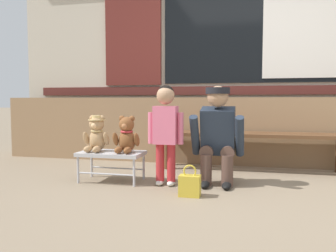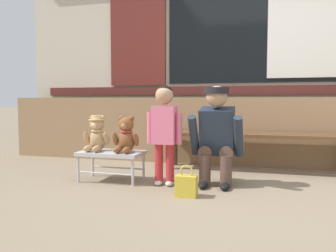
{
  "view_description": "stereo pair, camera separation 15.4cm",
  "coord_description": "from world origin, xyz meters",
  "px_view_note": "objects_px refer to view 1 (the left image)",
  "views": [
    {
      "loc": [
        0.03,
        -3.08,
        0.82
      ],
      "look_at": [
        -0.82,
        0.42,
        0.55
      ],
      "focal_mm": 37.5,
      "sensor_mm": 36.0,
      "label": 1
    },
    {
      "loc": [
        0.18,
        -3.04,
        0.82
      ],
      "look_at": [
        -0.82,
        0.42,
        0.55
      ],
      "focal_mm": 37.5,
      "sensor_mm": 36.0,
      "label": 2
    }
  ],
  "objects_px": {
    "wooden_bench_long": "(251,139)",
    "handbag_on_ground": "(190,185)",
    "small_display_bench": "(111,155)",
    "teddy_bear_plain": "(126,136)",
    "child_standing": "(166,124)",
    "teddy_bear_with_hat": "(96,134)",
    "adult_crouching": "(219,135)"
  },
  "relations": [
    {
      "from": "wooden_bench_long",
      "to": "handbag_on_ground",
      "type": "distance_m",
      "value": 1.38
    },
    {
      "from": "small_display_bench",
      "to": "handbag_on_ground",
      "type": "height_order",
      "value": "small_display_bench"
    },
    {
      "from": "teddy_bear_plain",
      "to": "child_standing",
      "type": "height_order",
      "value": "child_standing"
    },
    {
      "from": "teddy_bear_plain",
      "to": "handbag_on_ground",
      "type": "xyz_separation_m",
      "value": [
        0.7,
        -0.36,
        -0.37
      ]
    },
    {
      "from": "teddy_bear_plain",
      "to": "handbag_on_ground",
      "type": "relative_size",
      "value": 1.34
    },
    {
      "from": "handbag_on_ground",
      "to": "wooden_bench_long",
      "type": "bearing_deg",
      "value": 68.36
    },
    {
      "from": "teddy_bear_with_hat",
      "to": "teddy_bear_plain",
      "type": "height_order",
      "value": "same"
    },
    {
      "from": "wooden_bench_long",
      "to": "teddy_bear_plain",
      "type": "xyz_separation_m",
      "value": [
        -1.2,
        -0.89,
        0.09
      ]
    },
    {
      "from": "child_standing",
      "to": "teddy_bear_with_hat",
      "type": "bearing_deg",
      "value": 177.71
    },
    {
      "from": "teddy_bear_with_hat",
      "to": "handbag_on_ground",
      "type": "xyz_separation_m",
      "value": [
        1.02,
        -0.36,
        -0.38
      ]
    },
    {
      "from": "small_display_bench",
      "to": "child_standing",
      "type": "xyz_separation_m",
      "value": [
        0.57,
        -0.03,
        0.33
      ]
    },
    {
      "from": "teddy_bear_with_hat",
      "to": "adult_crouching",
      "type": "height_order",
      "value": "adult_crouching"
    },
    {
      "from": "small_display_bench",
      "to": "teddy_bear_with_hat",
      "type": "relative_size",
      "value": 1.76
    },
    {
      "from": "teddy_bear_with_hat",
      "to": "child_standing",
      "type": "relative_size",
      "value": 0.38
    },
    {
      "from": "wooden_bench_long",
      "to": "teddy_bear_plain",
      "type": "relative_size",
      "value": 5.78
    },
    {
      "from": "teddy_bear_with_hat",
      "to": "small_display_bench",
      "type": "bearing_deg",
      "value": -0.77
    },
    {
      "from": "wooden_bench_long",
      "to": "handbag_on_ground",
      "type": "xyz_separation_m",
      "value": [
        -0.5,
        -1.25,
        -0.28
      ]
    },
    {
      "from": "small_display_bench",
      "to": "handbag_on_ground",
      "type": "distance_m",
      "value": 0.95
    },
    {
      "from": "small_display_bench",
      "to": "wooden_bench_long",
      "type": "bearing_deg",
      "value": 33.36
    },
    {
      "from": "wooden_bench_long",
      "to": "small_display_bench",
      "type": "bearing_deg",
      "value": -146.64
    },
    {
      "from": "small_display_bench",
      "to": "handbag_on_ground",
      "type": "relative_size",
      "value": 2.35
    },
    {
      "from": "small_display_bench",
      "to": "teddy_bear_with_hat",
      "type": "distance_m",
      "value": 0.26
    },
    {
      "from": "teddy_bear_with_hat",
      "to": "handbag_on_ground",
      "type": "distance_m",
      "value": 1.15
    },
    {
      "from": "adult_crouching",
      "to": "teddy_bear_plain",
      "type": "bearing_deg",
      "value": -171.97
    },
    {
      "from": "teddy_bear_with_hat",
      "to": "child_standing",
      "type": "bearing_deg",
      "value": -2.29
    },
    {
      "from": "child_standing",
      "to": "teddy_bear_plain",
      "type": "bearing_deg",
      "value": 176.02
    },
    {
      "from": "teddy_bear_with_hat",
      "to": "handbag_on_ground",
      "type": "relative_size",
      "value": 1.34
    },
    {
      "from": "small_display_bench",
      "to": "teddy_bear_plain",
      "type": "bearing_deg",
      "value": 0.51
    },
    {
      "from": "handbag_on_ground",
      "to": "child_standing",
      "type": "bearing_deg",
      "value": 131.44
    },
    {
      "from": "small_display_bench",
      "to": "adult_crouching",
      "type": "height_order",
      "value": "adult_crouching"
    },
    {
      "from": "small_display_bench",
      "to": "child_standing",
      "type": "relative_size",
      "value": 0.67
    },
    {
      "from": "child_standing",
      "to": "handbag_on_ground",
      "type": "bearing_deg",
      "value": -48.56
    }
  ]
}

